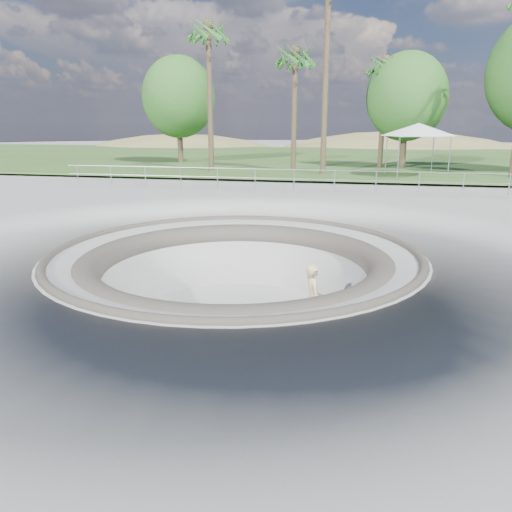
{
  "coord_description": "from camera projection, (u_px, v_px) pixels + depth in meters",
  "views": [
    {
      "loc": [
        3.34,
        -12.96,
        3.51
      ],
      "look_at": [
        0.58,
        0.07,
        -0.1
      ],
      "focal_mm": 35.0,
      "sensor_mm": 36.0,
      "label": 1
    }
  ],
  "objects": [
    {
      "name": "palm_b",
      "position": [
        295.0,
        58.0,
        32.21
      ],
      "size": [
        2.6,
        2.6,
        8.51
      ],
      "color": "brown",
      "rests_on": "ground"
    },
    {
      "name": "skater",
      "position": [
        313.0,
        299.0,
        12.78
      ],
      "size": [
        0.66,
        0.79,
        1.84
      ],
      "primitive_type": "imported",
      "rotation": [
        0.0,
        0.0,
        1.94
      ],
      "color": "#D6BD8A",
      "rests_on": "skateboard"
    },
    {
      "name": "skateboard",
      "position": [
        312.0,
        333.0,
        13.03
      ],
      "size": [
        0.83,
        0.5,
        0.08
      ],
      "color": "olive",
      "rests_on": "ground"
    },
    {
      "name": "palm_a",
      "position": [
        209.0,
        35.0,
        31.43
      ],
      "size": [
        2.6,
        2.6,
        9.94
      ],
      "color": "brown",
      "rests_on": "ground"
    },
    {
      "name": "bushy_tree_left",
      "position": [
        178.0,
        97.0,
        39.0
      ],
      "size": [
        5.74,
        5.22,
        8.29
      ],
      "color": "brown",
      "rests_on": "ground"
    },
    {
      "name": "palm_d",
      "position": [
        386.0,
        67.0,
        34.09
      ],
      "size": [
        2.6,
        2.6,
        8.14
      ],
      "color": "brown",
      "rests_on": "ground"
    },
    {
      "name": "ground",
      "position": [
        235.0,
        252.0,
        13.82
      ],
      "size": [
        180.0,
        180.0,
        0.0
      ],
      "primitive_type": "plane",
      "color": "#A5A4A0",
      "rests_on": "ground"
    },
    {
      "name": "grass_strip",
      "position": [
        326.0,
        158.0,
        45.86
      ],
      "size": [
        180.0,
        36.0,
        0.12
      ],
      "color": "#315120",
      "rests_on": "ground"
    },
    {
      "name": "skate_bowl",
      "position": [
        236.0,
        314.0,
        14.3
      ],
      "size": [
        14.0,
        14.0,
        4.1
      ],
      "color": "#A5A4A0",
      "rests_on": "ground"
    },
    {
      "name": "distant_hills",
      "position": [
        364.0,
        200.0,
        68.88
      ],
      "size": [
        103.2,
        45.0,
        28.6
      ],
      "color": "brown",
      "rests_on": "ground"
    },
    {
      "name": "safety_railing",
      "position": [
        294.0,
        179.0,
        24.97
      ],
      "size": [
        25.0,
        0.06,
        1.03
      ],
      "color": "#93949B",
      "rests_on": "ground"
    },
    {
      "name": "canopy_white",
      "position": [
        418.0,
        130.0,
        29.63
      ],
      "size": [
        6.05,
        6.05,
        3.12
      ],
      "color": "#93949B",
      "rests_on": "ground"
    },
    {
      "name": "bushy_tree_mid",
      "position": [
        407.0,
        97.0,
        34.41
      ],
      "size": [
        5.53,
        5.03,
        7.98
      ],
      "color": "brown",
      "rests_on": "ground"
    }
  ]
}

